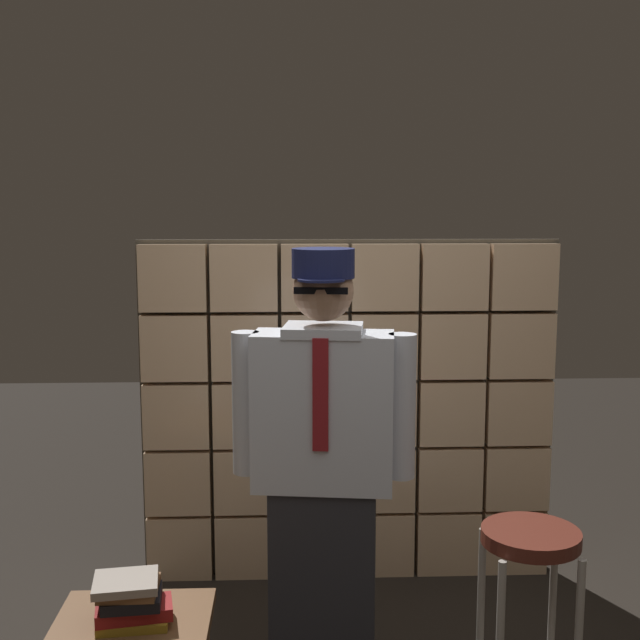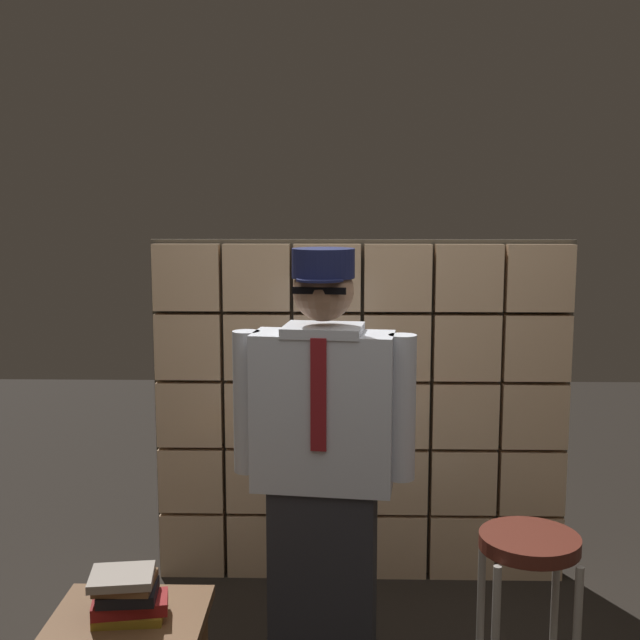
{
  "view_description": "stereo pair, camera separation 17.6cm",
  "coord_description": "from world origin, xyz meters",
  "views": [
    {
      "loc": [
        -0.29,
        -2.34,
        1.86
      ],
      "look_at": [
        -0.18,
        0.52,
        1.45
      ],
      "focal_mm": 45.09,
      "sensor_mm": 36.0,
      "label": 1
    },
    {
      "loc": [
        -0.12,
        -2.34,
        1.86
      ],
      "look_at": [
        -0.18,
        0.52,
        1.45
      ],
      "focal_mm": 45.09,
      "sensor_mm": 36.0,
      "label": 2
    }
  ],
  "objects": [
    {
      "name": "standing_person",
      "position": [
        -0.17,
        0.52,
        0.89
      ],
      "size": [
        0.68,
        0.32,
        1.7
      ],
      "rotation": [
        0.0,
        0.0,
        -0.13
      ],
      "color": "#28282D",
      "rests_on": "ground"
    },
    {
      "name": "glass_block_wall",
      "position": [
        -0.0,
        1.5,
        0.84
      ],
      "size": [
        2.05,
        0.1,
        1.71
      ],
      "color": "#E0B78C",
      "rests_on": "ground"
    },
    {
      "name": "bar_stool",
      "position": [
        0.54,
        0.25,
        0.56
      ],
      "size": [
        0.34,
        0.34,
        0.75
      ],
      "color": "#592319",
      "rests_on": "ground"
    },
    {
      "name": "side_table",
      "position": [
        -0.82,
        0.15,
        0.42
      ],
      "size": [
        0.52,
        0.52,
        0.48
      ],
      "color": "brown",
      "rests_on": "ground"
    },
    {
      "name": "book_stack",
      "position": [
        -0.82,
        0.17,
        0.56
      ],
      "size": [
        0.27,
        0.22,
        0.16
      ],
      "color": "olive",
      "rests_on": "side_table"
    }
  ]
}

